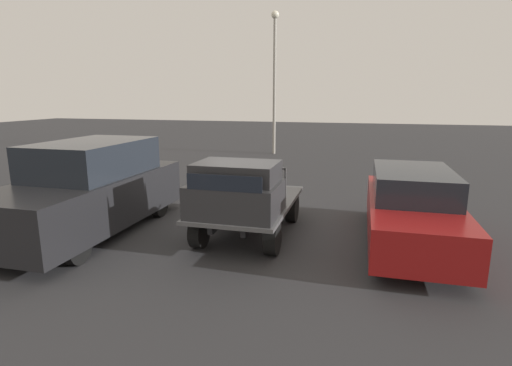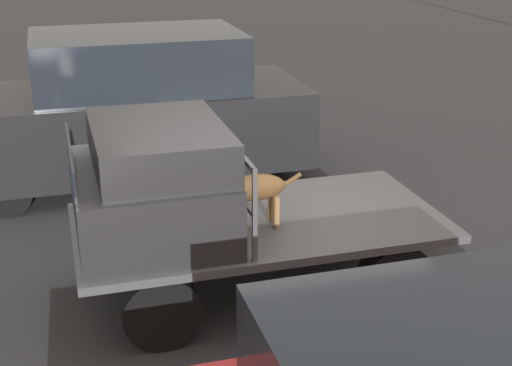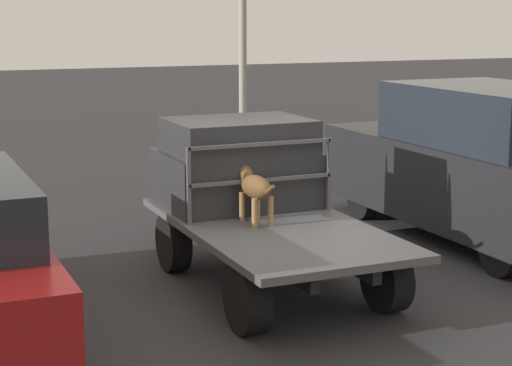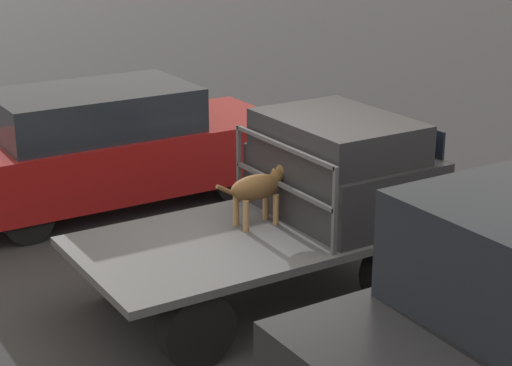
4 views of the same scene
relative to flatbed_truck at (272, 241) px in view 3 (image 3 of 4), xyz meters
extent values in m
plane|color=#2D2D30|center=(0.00, 0.00, -0.55)|extent=(80.00, 80.00, 0.00)
cylinder|color=black|center=(1.11, 0.77, -0.20)|extent=(0.69, 0.24, 0.69)
cylinder|color=black|center=(1.11, -0.77, -0.20)|extent=(0.69, 0.24, 0.69)
cylinder|color=black|center=(-1.11, 0.77, -0.20)|extent=(0.69, 0.24, 0.69)
cylinder|color=black|center=(-1.11, -0.77, -0.20)|extent=(0.69, 0.24, 0.69)
cube|color=black|center=(0.00, 0.33, 0.03)|extent=(3.30, 0.10, 0.18)
cube|color=black|center=(0.00, -0.33, 0.03)|extent=(3.30, 0.10, 0.18)
cube|color=#4C4C4F|center=(0.00, 0.00, 0.16)|extent=(3.59, 1.86, 0.08)
cube|color=#28282B|center=(1.05, 0.00, 0.52)|extent=(1.38, 1.74, 0.64)
cube|color=#28282B|center=(0.95, 0.00, 1.04)|extent=(1.17, 1.60, 0.39)
cube|color=black|center=(1.73, 0.00, 0.98)|extent=(0.02, 1.43, 0.29)
cube|color=#4C4C4F|center=(0.29, 0.85, 0.63)|extent=(0.04, 0.04, 0.85)
cube|color=#4C4C4F|center=(0.29, -0.85, 0.63)|extent=(0.04, 0.04, 0.85)
cube|color=#4C4C4F|center=(0.29, 0.00, 1.03)|extent=(0.04, 1.70, 0.04)
cube|color=#4C4C4F|center=(0.29, 0.00, 0.63)|extent=(0.04, 1.70, 0.04)
cylinder|color=#9E7547|center=(0.25, 0.25, 0.36)|extent=(0.06, 0.06, 0.32)
cylinder|color=#9E7547|center=(0.25, 0.06, 0.36)|extent=(0.06, 0.06, 0.32)
cylinder|color=#9E7547|center=(-0.10, 0.25, 0.36)|extent=(0.06, 0.06, 0.32)
cylinder|color=#9E7547|center=(-0.10, 0.06, 0.36)|extent=(0.06, 0.06, 0.32)
ellipsoid|color=brown|center=(0.08, 0.16, 0.60)|extent=(0.57, 0.25, 0.25)
sphere|color=#9E7547|center=(0.23, 0.16, 0.56)|extent=(0.11, 0.11, 0.11)
cylinder|color=brown|center=(0.32, 0.16, 0.67)|extent=(0.18, 0.14, 0.17)
sphere|color=brown|center=(0.41, 0.16, 0.72)|extent=(0.18, 0.18, 0.18)
cone|color=#9E7547|center=(0.49, 0.16, 0.71)|extent=(0.10, 0.10, 0.10)
cone|color=brown|center=(0.41, 0.21, 0.80)|extent=(0.06, 0.08, 0.10)
cone|color=brown|center=(0.41, 0.11, 0.80)|extent=(0.06, 0.08, 0.10)
cylinder|color=brown|center=(-0.26, 0.16, 0.63)|extent=(0.24, 0.04, 0.16)
cylinder|color=black|center=(1.31, 2.71, -0.25)|extent=(0.60, 0.20, 0.60)
cylinder|color=black|center=(-1.49, 2.71, -0.25)|extent=(0.60, 0.20, 0.60)
cylinder|color=black|center=(2.49, -2.62, -0.25)|extent=(0.60, 0.20, 0.60)
cylinder|color=black|center=(2.49, -4.36, -0.25)|extent=(0.60, 0.20, 0.60)
cylinder|color=black|center=(-0.63, -2.62, -0.25)|extent=(0.60, 0.20, 0.60)
cube|color=black|center=(0.93, -3.49, 0.24)|extent=(5.03, 2.02, 1.05)
cube|color=#1E232B|center=(0.68, -3.49, 1.14)|extent=(2.77, 1.82, 0.76)
camera|label=1|loc=(8.34, 2.36, 2.51)|focal=28.00mm
camera|label=2|loc=(1.83, 6.15, 3.03)|focal=50.00mm
camera|label=3|loc=(-8.21, 3.78, 2.43)|focal=60.00mm
camera|label=4|loc=(-4.16, -6.64, 3.35)|focal=60.00mm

